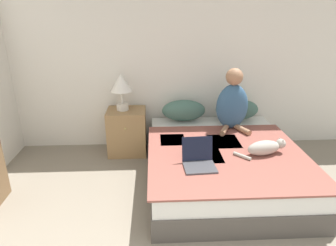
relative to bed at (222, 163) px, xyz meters
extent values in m
cube|color=silver|center=(-0.23, 1.11, 1.05)|extent=(6.08, 0.05, 2.55)
cube|color=#4C4742|center=(0.00, 0.01, -0.10)|extent=(1.70, 2.07, 0.24)
cube|color=silver|center=(0.00, 0.01, 0.11)|extent=(1.67, 2.04, 0.19)
cube|color=brown|center=(0.00, -0.20, 0.22)|extent=(1.75, 1.65, 0.02)
cube|color=#5B9384|center=(0.04, 0.12, 0.23)|extent=(0.36, 0.40, 0.01)
cube|color=#5B9384|center=(-0.21, -0.22, 0.23)|extent=(0.28, 0.40, 0.01)
cube|color=#5B9384|center=(-0.58, 0.20, 0.23)|extent=(0.30, 0.34, 0.01)
ellipsoid|color=#42665B|center=(-0.38, 0.86, 0.38)|extent=(0.61, 0.30, 0.30)
ellipsoid|color=#42665B|center=(0.38, 0.86, 0.38)|extent=(0.61, 0.30, 0.30)
ellipsoid|color=#33567A|center=(0.22, 0.55, 0.53)|extent=(0.42, 0.23, 0.60)
sphere|color=#9E7051|center=(0.22, 0.55, 0.93)|extent=(0.22, 0.22, 0.22)
cylinder|color=#9E7051|center=(0.11, 0.40, 0.27)|extent=(0.19, 0.29, 0.07)
cylinder|color=#9E7051|center=(0.33, 0.40, 0.27)|extent=(0.19, 0.29, 0.07)
ellipsoid|color=#A8A399|center=(0.39, -0.24, 0.31)|extent=(0.41, 0.24, 0.16)
sphere|color=#A8A399|center=(0.59, -0.20, 0.34)|extent=(0.11, 0.11, 0.11)
cone|color=#A8A399|center=(0.59, -0.17, 0.38)|extent=(0.05, 0.05, 0.05)
cone|color=#A8A399|center=(0.60, -0.22, 0.38)|extent=(0.05, 0.05, 0.05)
cylinder|color=#A8A399|center=(0.14, -0.30, 0.25)|extent=(0.17, 0.18, 0.04)
cube|color=#424247|center=(-0.35, -0.50, 0.24)|extent=(0.33, 0.27, 0.02)
cube|color=black|center=(-0.36, -0.35, 0.37)|extent=(0.32, 0.08, 0.25)
cube|color=#937047|center=(-1.19, 0.81, 0.09)|extent=(0.53, 0.44, 0.64)
sphere|color=tan|center=(-1.19, 0.58, 0.24)|extent=(0.03, 0.03, 0.03)
cylinder|color=beige|center=(-1.23, 0.83, 0.46)|extent=(0.17, 0.17, 0.10)
cylinder|color=beige|center=(-1.23, 0.83, 0.60)|extent=(0.02, 0.02, 0.17)
cone|color=white|center=(-1.23, 0.83, 0.80)|extent=(0.30, 0.30, 0.23)
camera|label=1|loc=(-0.80, -3.13, 1.75)|focal=32.00mm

